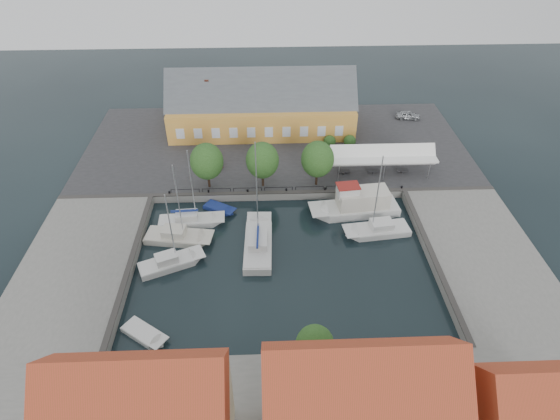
% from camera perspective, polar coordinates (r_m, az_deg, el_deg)
% --- Properties ---
extents(ground, '(140.00, 140.00, 0.00)m').
position_cam_1_polar(ground, '(52.73, 0.25, -5.27)').
color(ground, black).
rests_on(ground, ground).
extents(north_quay, '(56.00, 26.00, 1.00)m').
position_cam_1_polar(north_quay, '(71.08, -0.53, 7.72)').
color(north_quay, '#2D2D30').
rests_on(north_quay, ground).
extents(west_quay, '(12.00, 24.00, 1.00)m').
position_cam_1_polar(west_quay, '(54.80, -23.46, -6.47)').
color(west_quay, slate).
rests_on(west_quay, ground).
extents(east_quay, '(12.00, 24.00, 1.00)m').
position_cam_1_polar(east_quay, '(56.15, 23.49, -5.26)').
color(east_quay, slate).
rests_on(east_quay, ground).
extents(quay_edge_fittings, '(56.00, 24.72, 0.40)m').
position_cam_1_polar(quay_edge_fittings, '(55.64, 0.07, -1.14)').
color(quay_edge_fittings, '#383533').
rests_on(quay_edge_fittings, north_quay).
extents(warehouse, '(28.56, 14.00, 9.55)m').
position_cam_1_polar(warehouse, '(74.02, -2.74, 12.37)').
color(warehouse, gold).
rests_on(warehouse, north_quay).
extents(tent_canopy, '(14.00, 4.00, 2.83)m').
position_cam_1_polar(tent_canopy, '(64.08, 12.39, 6.48)').
color(tent_canopy, white).
rests_on(tent_canopy, north_quay).
extents(quay_trees, '(18.20, 4.20, 6.30)m').
position_cam_1_polar(quay_trees, '(59.36, -2.16, 6.08)').
color(quay_trees, black).
rests_on(quay_trees, north_quay).
extents(car_silver, '(4.11, 2.11, 1.34)m').
position_cam_1_polar(car_silver, '(80.62, 15.34, 11.10)').
color(car_silver, '#9EA2A6').
rests_on(car_silver, north_quay).
extents(car_red, '(3.13, 4.88, 1.52)m').
position_cam_1_polar(car_red, '(66.49, -8.21, 6.28)').
color(car_red, '#591419').
rests_on(car_red, north_quay).
extents(center_sailboat, '(3.26, 10.15, 13.61)m').
position_cam_1_polar(center_sailboat, '(53.33, -2.66, -4.20)').
color(center_sailboat, silver).
rests_on(center_sailboat, ground).
extents(trawler, '(11.46, 4.46, 5.00)m').
position_cam_1_polar(trawler, '(58.63, 9.45, 0.52)').
color(trawler, silver).
rests_on(trawler, ground).
extents(east_boat_a, '(8.12, 3.53, 11.22)m').
position_cam_1_polar(east_boat_a, '(56.41, 11.86, -2.51)').
color(east_boat_a, silver).
rests_on(east_boat_a, ground).
extents(west_boat_a, '(8.13, 2.70, 10.69)m').
position_cam_1_polar(west_boat_a, '(57.60, -10.91, -1.39)').
color(west_boat_a, silver).
rests_on(west_boat_a, ground).
extents(west_boat_b, '(8.16, 3.82, 10.83)m').
position_cam_1_polar(west_boat_b, '(55.55, -12.38, -3.34)').
color(west_boat_b, beige).
rests_on(west_boat_b, ground).
extents(west_boat_c, '(7.41, 4.89, 9.87)m').
position_cam_1_polar(west_boat_c, '(52.47, -13.22, -6.40)').
color(west_boat_c, silver).
rests_on(west_boat_c, ground).
extents(launch_sw, '(4.82, 4.15, 0.98)m').
position_cam_1_polar(launch_sw, '(46.77, -16.20, -14.41)').
color(launch_sw, silver).
rests_on(launch_sw, ground).
extents(launch_nw, '(4.34, 3.52, 0.88)m').
position_cam_1_polar(launch_nw, '(59.28, -7.41, 0.09)').
color(launch_nw, navy).
rests_on(launch_nw, ground).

